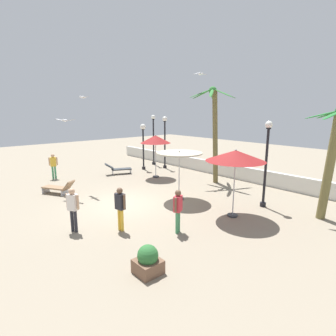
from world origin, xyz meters
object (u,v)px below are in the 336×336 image
Objects in this scene: palm_tree_1 at (334,149)px; seagull_2 at (201,74)px; palm_tree_0 at (214,124)px; seagull_0 at (83,97)px; guest_0 at (178,207)px; lamp_post_2 at (266,158)px; seagull_1 at (65,120)px; guest_1 at (53,164)px; lamp_post_1 at (165,136)px; guest_3 at (73,206)px; lounge_chair_0 at (118,169)px; lamp_post_0 at (153,136)px; lamp_post_3 at (143,139)px; lounge_chair_1 at (59,187)px; patio_umbrella_0 at (179,156)px; guest_2 at (120,205)px; patio_umbrella_1 at (236,156)px; patio_umbrella_2 at (155,140)px.

seagull_2 reaches higher than palm_tree_1.
palm_tree_0 reaches higher than seagull_0.
lamp_post_2 is at bearing 82.94° from guest_0.
palm_tree_0 is 5.31× the size of seagull_1.
lamp_post_2 is at bearing 37.31° from seagull_1.
guest_1 is 11.22m from seagull_2.
lamp_post_1 is 2.37× the size of guest_3.
lounge_chair_0 is 1.72× the size of seagull_1.
lounge_chair_0 is 9.57m from guest_3.
lamp_post_0 reaches higher than lamp_post_3.
lounge_chair_1 is at bearing -125.59° from seagull_1.
lamp_post_2 is at bearing 33.67° from patio_umbrella_0.
patio_umbrella_0 is at bearing 39.81° from seagull_1.
guest_2 is 1.76m from guest_3.
seagull_2 is (-5.57, 1.47, 4.37)m from lamp_post_2.
lamp_post_1 reaches higher than patio_umbrella_1.
guest_2 is 1.66× the size of seagull_0.
guest_3 is 7.30m from seagull_0.
guest_0 is at bearing 11.78° from lounge_chair_1.
lamp_post_3 is at bearing 76.38° from guest_1.
seagull_1 reaches higher than lamp_post_2.
lounge_chair_1 is 1.86× the size of seagull_0.
seagull_0 is at bearing 105.66° from seagull_1.
patio_umbrella_1 is (3.23, 0.16, 0.38)m from patio_umbrella_0.
patio_umbrella_1 is 0.73× the size of lamp_post_2.
seagull_1 reaches higher than guest_1.
lounge_chair_1 is at bearing -94.45° from patio_umbrella_2.
lounge_chair_1 is at bearing -151.15° from patio_umbrella_1.
seagull_2 reaches higher than lamp_post_3.
palm_tree_0 reaches higher than lamp_post_3.
lamp_post_1 is at bearing 80.99° from lounge_chair_0.
lounge_chair_1 is 3.86m from guest_1.
guest_2 reaches higher than lounge_chair_1.
lounge_chair_1 is 10.72m from seagull_2.
seagull_0 reaches higher than guest_2.
seagull_1 is (-0.14, -5.94, 1.41)m from patio_umbrella_2.
guest_2 is (8.39, -7.23, -1.33)m from lamp_post_3.
lounge_chair_1 is at bearing -71.00° from lamp_post_0.
lamp_post_3 is at bearing -170.94° from seagull_2.
lounge_chair_1 is at bearing -138.84° from patio_umbrella_0.
seagull_2 is (4.29, -0.77, 4.18)m from lamp_post_1.
lamp_post_2 is (7.95, 0.22, -0.25)m from patio_umbrella_2.
palm_tree_0 is 7.58m from lounge_chair_0.
lamp_post_2 reaches higher than patio_umbrella_0.
lounge_chair_1 is (2.13, -7.34, -1.99)m from lamp_post_3.
patio_umbrella_1 reaches higher than patio_umbrella_0.
lounge_chair_0 is at bearing 118.00° from seagull_1.
seagull_0 is at bearing -57.95° from lounge_chair_0.
patio_umbrella_1 is at bearing -15.14° from lamp_post_3.
seagull_2 is (-2.29, 9.42, 5.68)m from guest_3.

